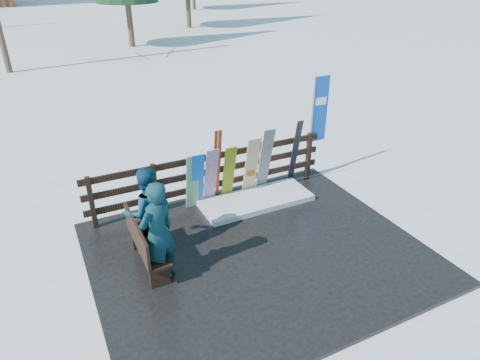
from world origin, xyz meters
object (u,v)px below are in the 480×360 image
bench (144,243)px  person_front (158,234)px  snowboard_2 (229,173)px  snowboard_5 (251,166)px  person_back (147,212)px  snowboard_3 (211,176)px  rental_flag (318,113)px  snowboard_4 (265,160)px  snowboard_0 (197,181)px  snowboard_1 (192,182)px

bench → person_front: bearing=-70.7°
snowboard_2 → person_front: (-2.17, -1.93, 0.26)m
bench → person_front: 0.63m
snowboard_5 → bench: bearing=-152.7°
bench → person_back: (0.20, 0.40, 0.35)m
snowboard_3 → person_back: 2.02m
rental_flag → person_front: bearing=-154.8°
snowboard_4 → person_back: bearing=-160.4°
snowboard_2 → rental_flag: rental_flag is taller
bench → snowboard_0: snowboard_0 is taller
person_front → person_back: bearing=-118.8°
snowboard_2 → snowboard_5: 0.56m
snowboard_0 → rental_flag: 3.38m
snowboard_1 → snowboard_3: bearing=0.0°
snowboard_5 → snowboard_3: bearing=180.0°
snowboard_0 → person_back: person_back is taller
snowboard_4 → rental_flag: bearing=9.7°
snowboard_3 → rental_flag: rental_flag is taller
bench → snowboard_4: bearing=24.7°
snowboard_0 → snowboard_3: bearing=0.0°
person_front → bench: bearing=-96.4°
snowboard_5 → rental_flag: (1.93, 0.27, 0.88)m
snowboard_0 → snowboard_2: (0.74, 0.00, 0.02)m
snowboard_0 → person_front: bearing=-126.5°
snowboard_5 → person_front: size_ratio=0.79×
bench → rental_flag: rental_flag is taller
snowboard_1 → snowboard_2: (0.86, 0.00, 0.02)m
bench → snowboard_1: snowboard_1 is taller
snowboard_1 → snowboard_5: bearing=0.0°
snowboard_2 → snowboard_5: bearing=0.0°
snowboard_0 → person_front: 2.41m
snowboard_5 → snowboard_2: bearing=180.0°
snowboard_2 → person_front: size_ratio=0.75×
bench → snowboard_2: size_ratio=1.07×
snowboard_2 → snowboard_1: bearing=-180.0°
snowboard_0 → snowboard_3: snowboard_3 is taller
snowboard_2 → rental_flag: 2.67m
bench → person_back: bearing=63.7°
snowboard_4 → snowboard_5: size_ratio=1.11×
snowboard_0 → snowboard_2: bearing=0.0°
snowboard_4 → snowboard_1: bearing=180.0°
snowboard_2 → person_front: bearing=-138.4°
rental_flag → snowboard_0: bearing=-175.2°
bench → snowboard_5: (2.89, 1.49, 0.21)m
snowboard_1 → person_back: size_ratio=0.77×
person_front → snowboard_5: bearing=-170.4°
snowboard_3 → snowboard_4: (1.35, -0.00, 0.11)m
snowboard_0 → rental_flag: size_ratio=0.52×
snowboard_1 → person_back: (-1.27, -1.08, 0.21)m
rental_flag → person_front: size_ratio=1.39×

